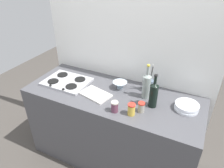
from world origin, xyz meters
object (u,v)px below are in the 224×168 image
object	(u,v)px
mixing_bowl	(120,85)
condiment_jar_rear	(131,109)
stovetop_hob	(67,81)
cutting_board	(96,94)
condiment_jar_front	(115,107)
wine_bottle_mid_left	(146,85)
plate_stack	(187,107)
utensil_crock	(149,84)
condiment_jar_spare	(141,107)
wine_bottle_leftmost	(154,94)

from	to	relation	value
mixing_bowl	condiment_jar_rear	world-z (taller)	condiment_jar_rear
stovetop_hob	cutting_board	distance (m)	0.41
condiment_jar_front	condiment_jar_rear	bearing A→B (deg)	9.54
wine_bottle_mid_left	cutting_board	distance (m)	0.51
plate_stack	utensil_crock	size ratio (longest dim) A/B	0.74
condiment_jar_front	mixing_bowl	bearing A→B (deg)	107.46
cutting_board	condiment_jar_rear	bearing A→B (deg)	-15.84
wine_bottle_mid_left	plate_stack	bearing A→B (deg)	-3.45
stovetop_hob	cutting_board	size ratio (longest dim) A/B	1.61
wine_bottle_mid_left	condiment_jar_front	bearing A→B (deg)	-117.75
condiment_jar_rear	cutting_board	distance (m)	0.45
utensil_crock	cutting_board	distance (m)	0.55
mixing_bowl	condiment_jar_front	xyz separation A→B (m)	(0.12, -0.38, 0.01)
wine_bottle_mid_left	condiment_jar_rear	distance (m)	0.32
condiment_jar_spare	cutting_board	world-z (taller)	condiment_jar_spare
stovetop_hob	condiment_jar_spare	xyz separation A→B (m)	(0.90, -0.12, 0.03)
wine_bottle_leftmost	condiment_jar_front	bearing A→B (deg)	-141.05
condiment_jar_rear	condiment_jar_spare	distance (m)	0.10
condiment_jar_front	cutting_board	bearing A→B (deg)	152.43
plate_stack	cutting_board	xyz separation A→B (m)	(-0.85, -0.16, -0.02)
condiment_jar_front	condiment_jar_spare	bearing A→B (deg)	25.44
utensil_crock	condiment_jar_spare	distance (m)	0.37
utensil_crock	condiment_jar_front	distance (m)	0.50
plate_stack	wine_bottle_leftmost	distance (m)	0.32
plate_stack	wine_bottle_mid_left	distance (m)	0.41
condiment_jar_rear	utensil_crock	bearing A→B (deg)	87.84
cutting_board	utensil_crock	bearing A→B (deg)	35.51
plate_stack	condiment_jar_spare	size ratio (longest dim) A/B	2.26
utensil_crock	plate_stack	bearing A→B (deg)	-20.94
stovetop_hob	condiment_jar_front	distance (m)	0.73
plate_stack	condiment_jar_spare	xyz separation A→B (m)	(-0.36, -0.21, 0.02)
condiment_jar_spare	wine_bottle_mid_left	bearing A→B (deg)	98.81
wine_bottle_mid_left	condiment_jar_rear	bearing A→B (deg)	-95.08
plate_stack	utensil_crock	xyz separation A→B (m)	(-0.40, 0.15, 0.04)
utensil_crock	cutting_board	xyz separation A→B (m)	(-0.45, -0.32, -0.06)
wine_bottle_mid_left	condiment_jar_spare	world-z (taller)	wine_bottle_mid_left
plate_stack	condiment_jar_rear	xyz separation A→B (m)	(-0.42, -0.29, 0.03)
wine_bottle_leftmost	cutting_board	world-z (taller)	wine_bottle_leftmost
mixing_bowl	condiment_jar_spare	distance (m)	0.43
stovetop_hob	utensil_crock	size ratio (longest dim) A/B	1.61
wine_bottle_leftmost	utensil_crock	size ratio (longest dim) A/B	1.11
plate_stack	wine_bottle_mid_left	bearing A→B (deg)	176.55
utensil_crock	condiment_jar_front	xyz separation A→B (m)	(-0.17, -0.47, -0.02)
utensil_crock	condiment_jar_front	world-z (taller)	utensil_crock
wine_bottle_mid_left	mixing_bowl	distance (m)	0.31
wine_bottle_leftmost	wine_bottle_mid_left	bearing A→B (deg)	132.92
plate_stack	condiment_jar_spare	distance (m)	0.42
mixing_bowl	condiment_jar_spare	bearing A→B (deg)	-39.69
wine_bottle_leftmost	utensil_crock	xyz separation A→B (m)	(-0.11, 0.24, -0.06)
plate_stack	condiment_jar_spare	bearing A→B (deg)	-149.53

